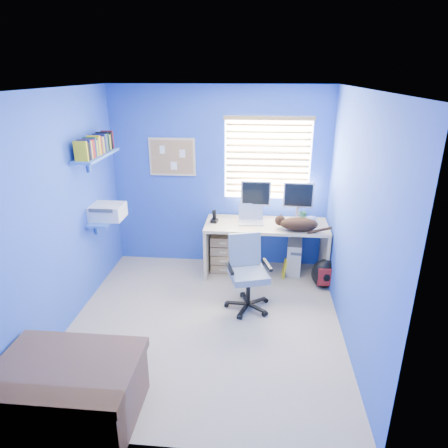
# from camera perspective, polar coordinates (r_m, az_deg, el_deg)

# --- Properties ---
(floor) EXTENTS (3.00, 3.20, 0.00)m
(floor) POSITION_cam_1_polar(r_m,az_deg,el_deg) (4.63, -2.68, -13.92)
(floor) COLOR #BEAC97
(floor) RESTS_ON ground
(ceiling) EXTENTS (3.00, 3.20, 0.00)m
(ceiling) POSITION_cam_1_polar(r_m,az_deg,el_deg) (3.80, -3.34, 18.73)
(ceiling) COLOR white
(ceiling) RESTS_ON wall_back
(wall_back) EXTENTS (3.00, 0.01, 2.50)m
(wall_back) POSITION_cam_1_polar(r_m,az_deg,el_deg) (5.56, -0.63, 6.44)
(wall_back) COLOR blue
(wall_back) RESTS_ON ground
(wall_front) EXTENTS (3.00, 0.01, 2.50)m
(wall_front) POSITION_cam_1_polar(r_m,az_deg,el_deg) (2.63, -7.99, -11.37)
(wall_front) COLOR blue
(wall_front) RESTS_ON ground
(wall_left) EXTENTS (0.01, 3.20, 2.50)m
(wall_left) POSITION_cam_1_polar(r_m,az_deg,el_deg) (4.51, -22.22, 1.31)
(wall_left) COLOR blue
(wall_left) RESTS_ON ground
(wall_right) EXTENTS (0.01, 3.20, 2.50)m
(wall_right) POSITION_cam_1_polar(r_m,az_deg,el_deg) (4.12, 18.18, 0.04)
(wall_right) COLOR blue
(wall_right) RESTS_ON ground
(desk) EXTENTS (1.63, 0.65, 0.74)m
(desk) POSITION_cam_1_polar(r_m,az_deg,el_deg) (5.50, 5.93, -3.57)
(desk) COLOR #D5B789
(desk) RESTS_ON floor
(laptop) EXTENTS (0.35, 0.28, 0.22)m
(laptop) POSITION_cam_1_polar(r_m,az_deg,el_deg) (5.34, 3.89, 1.27)
(laptop) COLOR silver
(laptop) RESTS_ON desk
(monitor_left) EXTENTS (0.40, 0.12, 0.54)m
(monitor_left) POSITION_cam_1_polar(r_m,az_deg,el_deg) (5.45, 4.53, 3.45)
(monitor_left) COLOR silver
(monitor_left) RESTS_ON desk
(monitor_right) EXTENTS (0.40, 0.14, 0.54)m
(monitor_right) POSITION_cam_1_polar(r_m,az_deg,el_deg) (5.45, 10.51, 3.15)
(monitor_right) COLOR silver
(monitor_right) RESTS_ON desk
(phone) EXTENTS (0.11, 0.12, 0.17)m
(phone) POSITION_cam_1_polar(r_m,az_deg,el_deg) (5.36, -1.40, 1.13)
(phone) COLOR black
(phone) RESTS_ON desk
(mug) EXTENTS (0.10, 0.09, 0.10)m
(mug) POSITION_cam_1_polar(r_m,az_deg,el_deg) (5.59, 11.18, 1.19)
(mug) COLOR #245B3B
(mug) RESTS_ON desk
(cd_spindle) EXTENTS (0.13, 0.13, 0.07)m
(cd_spindle) POSITION_cam_1_polar(r_m,az_deg,el_deg) (5.50, 12.40, 0.57)
(cd_spindle) COLOR silver
(cd_spindle) RESTS_ON desk
(cat) EXTENTS (0.53, 0.38, 0.17)m
(cat) POSITION_cam_1_polar(r_m,az_deg,el_deg) (5.17, 10.67, -0.03)
(cat) COLOR black
(cat) RESTS_ON desk
(tower_pc) EXTENTS (0.23, 0.46, 0.45)m
(tower_pc) POSITION_cam_1_polar(r_m,az_deg,el_deg) (5.70, 9.98, -4.49)
(tower_pc) COLOR beige
(tower_pc) RESTS_ON floor
(drawer_boxes) EXTENTS (0.35, 0.28, 0.54)m
(drawer_boxes) POSITION_cam_1_polar(r_m,az_deg,el_deg) (5.61, -0.02, -4.09)
(drawer_boxes) COLOR tan
(drawer_boxes) RESTS_ON floor
(yellow_book) EXTENTS (0.03, 0.17, 0.24)m
(yellow_book) POSITION_cam_1_polar(r_m,az_deg,el_deg) (5.56, 8.61, -6.32)
(yellow_book) COLOR yellow
(yellow_book) RESTS_ON floor
(backpack) EXTENTS (0.35, 0.28, 0.39)m
(backpack) POSITION_cam_1_polar(r_m,az_deg,el_deg) (5.37, 14.13, -6.86)
(backpack) COLOR black
(backpack) RESTS_ON floor
(bed_corner) EXTENTS (1.08, 0.77, 0.52)m
(bed_corner) POSITION_cam_1_polar(r_m,az_deg,el_deg) (3.67, -21.26, -21.36)
(bed_corner) COLOR brown
(bed_corner) RESTS_ON floor
(office_chair) EXTENTS (0.64, 0.64, 0.88)m
(office_chair) POSITION_cam_1_polar(r_m,az_deg,el_deg) (4.76, 3.35, -8.23)
(office_chair) COLOR black
(office_chair) RESTS_ON floor
(window_blinds) EXTENTS (1.15, 0.05, 1.10)m
(window_blinds) POSITION_cam_1_polar(r_m,az_deg,el_deg) (5.44, 6.24, 9.22)
(window_blinds) COLOR white
(window_blinds) RESTS_ON ground
(corkboard) EXTENTS (0.64, 0.02, 0.52)m
(corkboard) POSITION_cam_1_polar(r_m,az_deg,el_deg) (5.58, -7.41, 9.48)
(corkboard) COLOR #D5B789
(corkboard) RESTS_ON ground
(wall_shelves) EXTENTS (0.42, 0.90, 1.05)m
(wall_shelves) POSITION_cam_1_polar(r_m,az_deg,el_deg) (5.04, -17.25, 6.12)
(wall_shelves) COLOR #3F72D2
(wall_shelves) RESTS_ON ground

